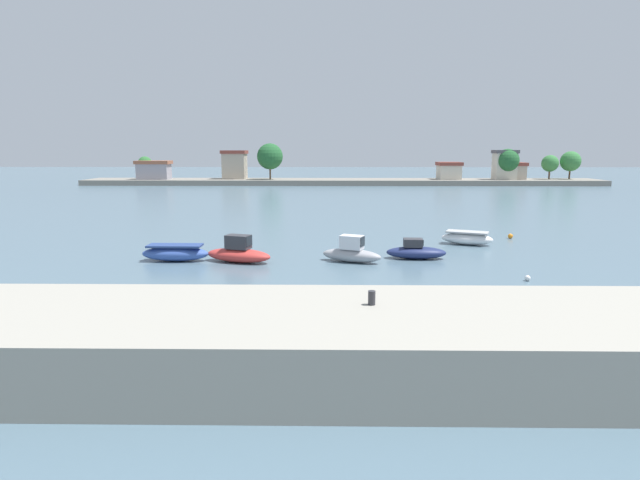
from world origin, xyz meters
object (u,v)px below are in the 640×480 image
moored_boat_0 (175,253)px  moored_boat_4 (467,238)px  moored_boat_2 (352,253)px  mooring_buoy_1 (528,278)px  mooring_bollard (372,298)px  mooring_buoy_0 (510,236)px  moored_boat_3 (416,251)px  moored_boat_1 (239,253)px

moored_boat_0 → moored_boat_4: size_ratio=1.06×
moored_boat_2 → mooring_buoy_1: 11.05m
mooring_bollard → mooring_buoy_0: bearing=62.4°
moored_boat_0 → moored_boat_3: (16.35, 1.00, -0.04)m
moored_boat_2 → moored_boat_1: bearing=-156.7°
moored_boat_3 → mooring_buoy_1: size_ratio=12.67×
mooring_bollard → mooring_buoy_1: size_ratio=1.48×
mooring_bollard → moored_boat_0: 20.96m
moored_boat_0 → moored_boat_1: 4.34m
moored_boat_4 → mooring_buoy_1: (0.45, -11.65, -0.35)m
moored_boat_3 → moored_boat_4: moored_boat_3 is taller
moored_boat_1 → moored_boat_4: moored_boat_1 is taller
moored_boat_4 → mooring_buoy_0: size_ratio=10.31×
moored_boat_0 → moored_boat_3: moored_boat_3 is taller
moored_boat_1 → mooring_buoy_0: moored_boat_1 is taller
mooring_bollard → moored_boat_4: (9.49, 23.72, -1.92)m
mooring_buoy_0 → mooring_buoy_1: size_ratio=1.25×
mooring_bollard → moored_boat_3: 18.89m
mooring_bollard → moored_boat_4: mooring_bollard is taller
mooring_buoy_0 → moored_boat_4: bearing=-146.6°
moored_boat_0 → mooring_buoy_0: moored_boat_0 is taller
moored_boat_4 → moored_boat_0: bearing=-140.8°
moored_boat_2 → moored_boat_4: 11.52m
moored_boat_2 → mooring_buoy_1: (9.85, -5.00, -0.48)m
moored_boat_2 → moored_boat_4: size_ratio=1.00×
moored_boat_1 → moored_boat_2: bearing=19.2°
moored_boat_1 → mooring_buoy_0: (21.37, 9.69, -0.40)m
moored_boat_1 → moored_boat_4: 18.26m
mooring_bollard → moored_boat_0: bearing=124.4°
moored_boat_2 → mooring_buoy_0: size_ratio=10.31×
moored_boat_2 → mooring_bollard: bearing=-68.0°
moored_boat_1 → moored_boat_2: 7.55m
moored_boat_0 → moored_boat_2: bearing=0.2°
moored_boat_4 → mooring_buoy_0: bearing=55.6°
moored_boat_2 → moored_boat_3: 4.62m
moored_boat_0 → mooring_buoy_1: moored_boat_0 is taller
moored_boat_1 → mooring_buoy_1: moored_boat_1 is taller
mooring_buoy_0 → mooring_buoy_1: mooring_buoy_0 is taller
moored_boat_1 → mooring_bollard: bearing=-48.0°
moored_boat_0 → mooring_bollard: bearing=-54.6°
moored_boat_0 → moored_boat_4: moored_boat_0 is taller
mooring_bollard → moored_boat_3: mooring_bollard is taller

